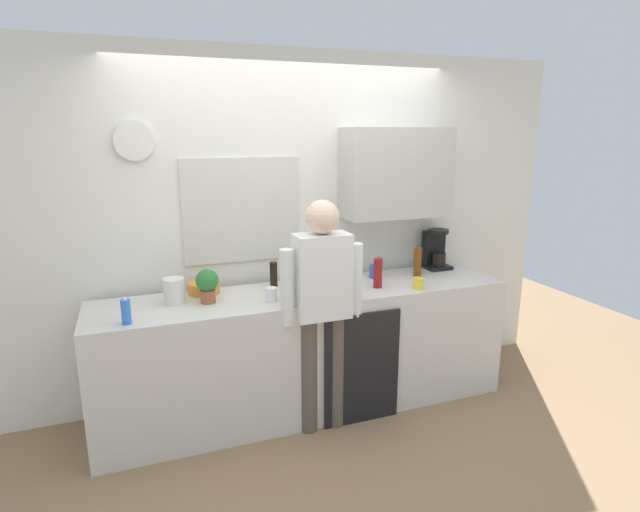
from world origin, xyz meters
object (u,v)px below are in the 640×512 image
object	(u,v)px
coffee_maker	(435,251)
mixing_bowl	(204,288)
cup_yellow_cup	(419,283)
bottle_amber_beer	(418,262)
cup_white_mug	(271,294)
bottle_red_vinegar	(378,273)
bottle_green_wine	(306,281)
cup_blue_mug	(375,272)
bottle_dark_sauce	(274,274)
person_at_sink	(322,298)
storage_canister	(174,291)
potted_plant	(207,284)
dish_soap	(126,311)

from	to	relation	value
coffee_maker	mixing_bowl	bearing A→B (deg)	-179.24
coffee_maker	cup_yellow_cup	bearing A→B (deg)	-133.02
bottle_amber_beer	cup_white_mug	size ratio (longest dim) A/B	2.42
coffee_maker	bottle_red_vinegar	distance (m)	0.78
bottle_red_vinegar	cup_white_mug	xyz separation A→B (m)	(-0.81, -0.03, -0.06)
cup_white_mug	cup_yellow_cup	world-z (taller)	cup_white_mug
coffee_maker	bottle_green_wine	bearing A→B (deg)	-159.94
cup_blue_mug	mixing_bowl	xyz separation A→B (m)	(-1.30, 0.07, -0.01)
bottle_dark_sauce	person_at_sink	world-z (taller)	person_at_sink
bottle_red_vinegar	cup_yellow_cup	xyz separation A→B (m)	(0.26, -0.14, -0.07)
storage_canister	cup_white_mug	bearing A→B (deg)	-17.06
bottle_amber_beer	bottle_red_vinegar	size ratio (longest dim) A/B	1.05
cup_yellow_cup	person_at_sink	xyz separation A→B (m)	(-0.77, -0.07, -0.00)
bottle_red_vinegar	cup_blue_mug	world-z (taller)	bottle_red_vinegar
bottle_amber_beer	storage_canister	xyz separation A→B (m)	(-1.85, -0.00, -0.03)
potted_plant	coffee_maker	bearing A→B (deg)	7.23
coffee_maker	storage_canister	bearing A→B (deg)	-175.29
bottle_amber_beer	potted_plant	xyz separation A→B (m)	(-1.64, -0.07, 0.02)
person_at_sink	potted_plant	bearing A→B (deg)	168.70
bottle_dark_sauce	person_at_sink	xyz separation A→B (m)	(0.19, -0.51, -0.05)
coffee_maker	cup_yellow_cup	world-z (taller)	coffee_maker
cup_blue_mug	person_at_sink	world-z (taller)	person_at_sink
bottle_red_vinegar	person_at_sink	bearing A→B (deg)	-157.92
cup_yellow_cup	mixing_bowl	distance (m)	1.53
bottle_green_wine	bottle_red_vinegar	xyz separation A→B (m)	(0.60, 0.14, -0.04)
coffee_maker	potted_plant	xyz separation A→B (m)	(-1.91, -0.24, -0.01)
mixing_bowl	potted_plant	xyz separation A→B (m)	(-0.00, -0.22, 0.09)
bottle_amber_beer	coffee_maker	bearing A→B (deg)	32.38
bottle_amber_beer	storage_canister	world-z (taller)	bottle_amber_beer
bottle_green_wine	person_at_sink	bearing A→B (deg)	-37.81
cup_white_mug	mixing_bowl	xyz separation A→B (m)	(-0.40, 0.34, -0.01)
bottle_red_vinegar	storage_canister	bearing A→B (deg)	173.61
bottle_red_vinegar	person_at_sink	xyz separation A→B (m)	(-0.51, -0.21, -0.07)
mixing_bowl	bottle_dark_sauce	bearing A→B (deg)	-0.24
coffee_maker	bottle_green_wine	distance (m)	1.38
bottle_amber_beer	dish_soap	bearing A→B (deg)	-172.34
bottle_red_vinegar	cup_blue_mug	xyz separation A→B (m)	(0.09, 0.23, -0.06)
bottle_green_wine	bottle_dark_sauce	size ratio (longest dim) A/B	1.67
mixing_bowl	person_at_sink	xyz separation A→B (m)	(0.70, -0.52, 0.00)
bottle_green_wine	person_at_sink	world-z (taller)	person_at_sink
bottle_red_vinegar	bottle_amber_beer	bearing A→B (deg)	20.65
bottle_red_vinegar	dish_soap	world-z (taller)	bottle_red_vinegar
coffee_maker	cup_yellow_cup	xyz separation A→B (m)	(-0.44, -0.47, -0.10)
cup_white_mug	mixing_bowl	world-z (taller)	cup_white_mug
coffee_maker	bottle_dark_sauce	xyz separation A→B (m)	(-1.40, -0.03, -0.06)
mixing_bowl	dish_soap	xyz separation A→B (m)	(-0.51, -0.44, 0.04)
mixing_bowl	bottle_red_vinegar	bearing A→B (deg)	-14.31
person_at_sink	cup_blue_mug	bearing A→B (deg)	47.90
bottle_amber_beer	mixing_bowl	size ratio (longest dim) A/B	1.05
bottle_red_vinegar	dish_soap	size ratio (longest dim) A/B	1.22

